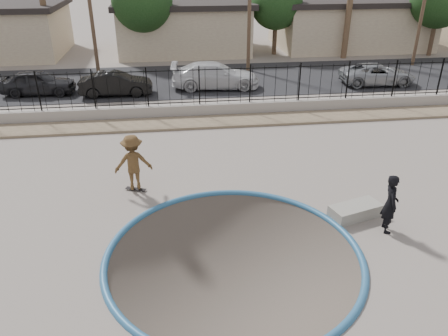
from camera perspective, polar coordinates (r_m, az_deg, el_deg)
name	(u,v)px	position (r m, az deg, el deg)	size (l,w,h in m)	color
ground	(198,124)	(23.95, -3.41, 5.73)	(120.00, 120.00, 2.20)	gray
bowl_pit	(234,256)	(12.00, 1.28, -11.41)	(6.84, 6.84, 1.80)	#473D36
coping_ring	(234,256)	(12.00, 1.28, -11.41)	(7.04, 7.04, 0.20)	#295E88
rock_strip	(202,122)	(20.93, -2.90, 5.99)	(42.00, 1.60, 0.11)	#8F795E
retaining_wall	(200,110)	(21.88, -3.16, 7.59)	(42.00, 0.45, 0.60)	#9F978C
fence	(199,86)	(21.52, -3.24, 10.62)	(40.00, 0.04, 1.80)	black
street	(192,80)	(28.36, -4.26, 11.39)	(90.00, 8.00, 0.04)	black
house_center	(183,25)	(37.28, -5.33, 18.05)	(10.60, 8.60, 3.90)	tan
house_east	(349,22)	(40.34, 16.01, 17.84)	(12.60, 8.60, 3.90)	tan
utility_pole_left	(89,0)	(29.82, -17.20, 20.27)	(1.70, 0.24, 9.00)	#473323
street_tree_left	(142,1)	(33.54, -10.67, 20.62)	(4.32, 4.32, 6.36)	#473323
street_tree_mid	(276,3)	(35.56, 6.85, 20.61)	(3.96, 3.96, 5.83)	#473323
skater	(133,165)	(14.87, -11.76, 0.38)	(1.25, 0.72, 1.93)	brown
skateboard	(136,189)	(15.29, -11.45, -2.70)	(0.73, 0.44, 0.06)	black
videographer	(390,204)	(13.38, 20.90, -4.37)	(0.66, 0.43, 1.80)	black
concrete_ledge	(355,211)	(14.08, 16.77, -5.40)	(1.60, 0.70, 0.40)	gray
car_a	(38,82)	(27.21, -23.11, 10.25)	(1.63, 4.04, 1.38)	black
car_b	(116,84)	(25.67, -13.94, 10.65)	(1.40, 4.01, 1.32)	black
car_c	(215,75)	(26.34, -1.14, 12.00)	(2.10, 5.15, 1.50)	silver
car_d	(377,74)	(28.69, 19.38, 11.49)	(2.07, 4.48, 1.25)	#919599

